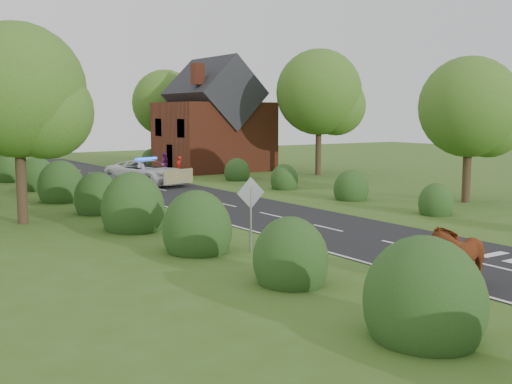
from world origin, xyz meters
TOP-DOWN VIEW (x-y plane):
  - ground at (0.00, 0.00)m, footprint 120.00×120.00m
  - road at (0.00, 15.00)m, footprint 6.00×70.00m
  - road_markings at (-1.60, 12.93)m, footprint 4.96×70.00m
  - hedgerow_left at (-6.51, 11.69)m, footprint 2.75×50.41m
  - hedgerow_right at (6.60, 11.21)m, footprint 2.10×45.78m
  - tree_left_a at (-9.75, 11.86)m, footprint 5.74×5.60m
  - tree_right_a at (11.23, 5.87)m, footprint 5.33×5.20m
  - tree_right_b at (14.29, 21.84)m, footprint 6.56×6.40m
  - tree_right_c at (9.27, 37.85)m, footprint 6.15×6.00m
  - road_sign at (-5.00, 2.00)m, footprint 1.06×0.08m
  - house at (9.49, 30.00)m, footprint 8.00×7.40m
  - cow at (-2.67, -4.66)m, footprint 2.18×1.43m
  - police_van at (0.34, 22.71)m, footprint 4.35×6.46m
  - pedestrian_red at (4.11, 25.57)m, footprint 0.68×0.58m
  - pedestrian_purple at (4.57, 29.01)m, footprint 0.93×0.80m

SIDE VIEW (x-z plane):
  - ground at x=0.00m, z-range 0.00..0.00m
  - road at x=0.00m, z-range 0.00..0.02m
  - road_markings at x=-1.60m, z-range 0.02..0.03m
  - hedgerow_right at x=6.60m, z-range -0.50..1.60m
  - cow at x=-2.67m, z-range 0.00..1.43m
  - hedgerow_left at x=-6.51m, z-range -0.75..2.25m
  - pedestrian_red at x=4.11m, z-range 0.00..1.58m
  - pedestrian_purple at x=4.57m, z-range 0.00..1.64m
  - police_van at x=0.34m, z-range -0.07..1.72m
  - road_sign at x=-5.00m, z-range 0.39..2.92m
  - house at x=9.49m, z-range -0.80..8.37m
  - tree_right_a at x=11.23m, z-range 0.96..8.52m
  - tree_left_a at x=-9.75m, z-range 1.15..9.53m
  - tree_right_c at x=9.27m, z-range 1.05..9.63m
  - tree_right_b at x=14.29m, z-range 1.24..10.64m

